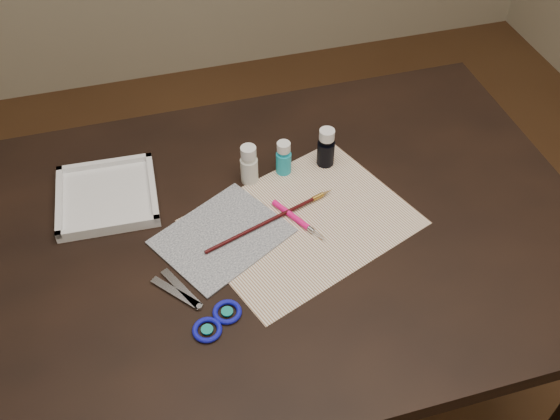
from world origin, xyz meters
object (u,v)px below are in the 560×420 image
object	(u,v)px
paint_bottle_white	(249,164)
scissors	(189,304)
paper	(303,222)
paint_bottle_cyan	(284,158)
palette_tray	(107,196)
paint_bottle_navy	(326,147)
canvas	(222,236)

from	to	relation	value
paint_bottle_white	scissors	distance (m)	0.36
paper	paint_bottle_white	xyz separation A→B (m)	(-0.08, 0.15, 0.05)
paint_bottle_cyan	palette_tray	world-z (taller)	paint_bottle_cyan
paper	scissors	xyz separation A→B (m)	(-0.27, -0.14, 0.00)
paint_bottle_navy	canvas	bearing A→B (deg)	-150.27
paint_bottle_navy	scissors	bearing A→B (deg)	-140.38
paper	palette_tray	size ratio (longest dim) A/B	2.04
scissors	paint_bottle_navy	bearing A→B (deg)	-90.48
paint_bottle_navy	palette_tray	size ratio (longest dim) A/B	0.46
paint_bottle_navy	palette_tray	xyz separation A→B (m)	(-0.49, 0.02, -0.04)
paint_bottle_cyan	paper	bearing A→B (deg)	-91.10
scissors	paint_bottle_cyan	bearing A→B (deg)	-81.61
paint_bottle_cyan	paint_bottle_navy	size ratio (longest dim) A/B	0.87
canvas	paint_bottle_white	world-z (taller)	paint_bottle_white
paper	canvas	distance (m)	0.17
palette_tray	paint_bottle_navy	bearing A→B (deg)	-2.00
paper	paint_bottle_navy	size ratio (longest dim) A/B	4.44
canvas	paint_bottle_navy	size ratio (longest dim) A/B	2.53
canvas	paint_bottle_navy	distance (m)	0.32
paint_bottle_white	paint_bottle_navy	size ratio (longest dim) A/B	0.98
paint_bottle_cyan	paint_bottle_navy	bearing A→B (deg)	0.53
paper	paint_bottle_white	world-z (taller)	paint_bottle_white
paint_bottle_white	paint_bottle_navy	xyz separation A→B (m)	(0.18, 0.01, 0.00)
paint_bottle_navy	scissors	xyz separation A→B (m)	(-0.37, -0.30, -0.04)
canvas	paint_bottle_navy	xyz separation A→B (m)	(0.27, 0.16, 0.04)
paper	palette_tray	distance (m)	0.43
scissors	paint_bottle_white	bearing A→B (deg)	-72.45
paint_bottle_navy	palette_tray	bearing A→B (deg)	178.00
canvas	paint_bottle_white	size ratio (longest dim) A/B	2.57
canvas	palette_tray	size ratio (longest dim) A/B	1.16
paper	paint_bottle_navy	world-z (taller)	paint_bottle_navy
canvas	paint_bottle_white	distance (m)	0.18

